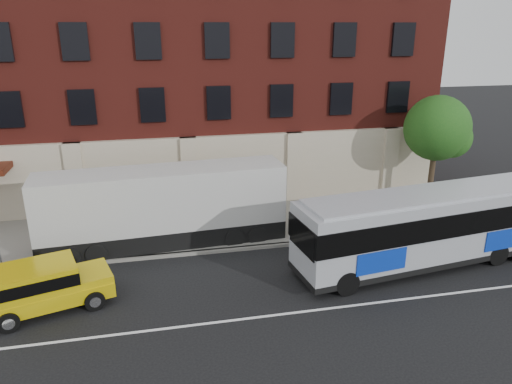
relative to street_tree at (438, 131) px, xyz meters
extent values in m
plane|color=black|center=(-13.54, -9.48, -4.41)|extent=(120.00, 120.00, 0.00)
cube|color=gray|center=(-13.54, -0.48, -4.33)|extent=(60.00, 6.00, 0.15)
cube|color=gray|center=(-13.54, -3.48, -4.33)|extent=(60.00, 0.25, 0.15)
cube|color=white|center=(-13.54, -8.98, -4.40)|extent=(60.00, 0.12, 0.01)
cube|color=maroon|center=(-13.54, 7.52, 3.24)|extent=(30.00, 10.00, 15.00)
cube|color=#C0B098|center=(-13.54, 2.37, -2.26)|extent=(30.00, 0.35, 4.00)
cube|color=#C0B098|center=(-19.54, 2.27, -2.26)|extent=(0.90, 0.55, 4.00)
cube|color=#C0B098|center=(-13.54, 2.27, -2.26)|extent=(0.90, 0.55, 4.00)
cube|color=#C0B098|center=(-7.54, 2.27, -2.26)|extent=(0.90, 0.55, 4.00)
cube|color=#C0B098|center=(-1.54, 2.27, -2.26)|extent=(0.90, 0.55, 4.00)
cube|color=black|center=(-22.29, 2.44, 1.54)|extent=(1.30, 0.20, 1.80)
cube|color=black|center=(-18.79, 2.44, 1.54)|extent=(1.30, 0.20, 1.80)
cube|color=black|center=(-15.29, 2.44, 1.54)|extent=(1.30, 0.20, 1.80)
cube|color=black|center=(-11.79, 2.44, 1.54)|extent=(1.30, 0.20, 1.80)
cube|color=black|center=(-8.29, 2.44, 1.54)|extent=(1.30, 0.20, 1.80)
cube|color=black|center=(-4.79, 2.44, 1.54)|extent=(1.30, 0.20, 1.80)
cube|color=black|center=(-1.29, 2.44, 1.54)|extent=(1.30, 0.20, 1.80)
cube|color=black|center=(-18.79, 2.44, 4.74)|extent=(1.30, 0.20, 1.80)
cube|color=black|center=(-15.29, 2.44, 4.74)|extent=(1.30, 0.20, 1.80)
cube|color=black|center=(-11.79, 2.44, 4.74)|extent=(1.30, 0.20, 1.80)
cube|color=black|center=(-8.29, 2.44, 4.74)|extent=(1.30, 0.20, 1.80)
cube|color=black|center=(-4.79, 2.44, 4.74)|extent=(1.30, 0.20, 1.80)
cube|color=black|center=(-1.29, 2.44, 4.74)|extent=(1.30, 0.20, 1.80)
cube|color=black|center=(-18.04, 2.30, -2.66)|extent=(2.60, 0.15, 2.80)
cube|color=black|center=(-12.04, 2.30, -2.66)|extent=(2.60, 0.15, 2.80)
cube|color=black|center=(-6.04, 2.30, -2.66)|extent=(2.60, 0.15, 2.80)
cylinder|color=#372A1B|center=(-0.04, 0.02, -2.76)|extent=(0.32, 0.32, 3.00)
sphere|color=#134313|center=(-0.04, 0.02, 0.14)|extent=(3.60, 3.60, 3.60)
sphere|color=#134313|center=(0.66, -0.38, -0.36)|extent=(2.20, 2.20, 2.20)
sphere|color=#134313|center=(-0.64, 0.42, -0.26)|extent=(2.00, 2.00, 2.00)
cube|color=#A4A8AF|center=(-3.99, -6.45, -2.63)|extent=(12.26, 4.07, 2.86)
cube|color=black|center=(-3.99, -6.45, -3.96)|extent=(12.32, 4.13, 0.25)
cube|color=#A4A8AF|center=(-3.99, -6.45, -1.15)|extent=(11.63, 3.69, 0.12)
cube|color=black|center=(-3.99, -6.45, -2.15)|extent=(12.35, 4.16, 1.00)
cube|color=#0B2EAB|center=(-7.00, -8.15, -3.15)|extent=(2.19, 0.33, 0.90)
cube|color=#0B2EAB|center=(-1.17, -4.78, -3.15)|extent=(2.19, 0.33, 0.90)
cylinder|color=black|center=(-8.41, -8.18, -3.90)|extent=(1.03, 0.43, 1.00)
cylinder|color=black|center=(-8.71, -5.94, -3.90)|extent=(1.03, 0.43, 1.00)
cylinder|color=black|center=(-1.06, -7.21, -3.90)|extent=(1.03, 0.43, 1.00)
cylinder|color=black|center=(-1.35, -4.96, -3.90)|extent=(1.03, 0.43, 1.00)
cylinder|color=black|center=(-0.16, -4.80, -3.90)|extent=(1.03, 0.43, 1.00)
cube|color=gold|center=(-19.47, -6.77, -3.81)|extent=(4.76, 3.02, 0.55)
cube|color=gold|center=(-19.95, -6.92, -3.07)|extent=(3.42, 2.59, 0.92)
cube|color=black|center=(-19.95, -6.92, -3.03)|extent=(3.47, 2.64, 0.46)
cube|color=gold|center=(-18.01, -6.34, -3.39)|extent=(1.82, 2.07, 0.28)
cube|color=black|center=(-17.33, -6.14, -3.76)|extent=(0.47, 1.43, 0.51)
cylinder|color=black|center=(-17.85, -7.23, -4.04)|extent=(0.78, 0.46, 0.74)
cylinder|color=silver|center=(-17.85, -7.23, -4.04)|extent=(0.47, 0.38, 0.40)
cylinder|color=black|center=(-18.36, -5.50, -4.04)|extent=(0.78, 0.46, 0.74)
cylinder|color=silver|center=(-18.36, -5.50, -4.04)|extent=(0.47, 0.38, 0.40)
cylinder|color=black|center=(-20.58, -8.04, -4.04)|extent=(0.78, 0.46, 0.74)
cylinder|color=silver|center=(-20.58, -8.04, -4.04)|extent=(0.47, 0.38, 0.40)
cylinder|color=black|center=(-21.09, -6.31, -4.04)|extent=(0.78, 0.46, 0.74)
cylinder|color=silver|center=(-21.09, -6.31, -4.04)|extent=(0.47, 0.38, 0.40)
cube|color=black|center=(-15.11, -2.19, -3.89)|extent=(11.36, 2.97, 1.03)
cube|color=silver|center=(-15.11, -2.19, -2.02)|extent=(11.36, 3.01, 2.72)
cylinder|color=black|center=(-19.24, -3.54, -3.94)|extent=(0.95, 0.32, 0.94)
cylinder|color=black|center=(-19.38, -1.39, -3.94)|extent=(0.95, 0.32, 0.94)
cylinder|color=black|center=(-18.12, -3.46, -3.94)|extent=(0.95, 0.32, 0.94)
cylinder|color=black|center=(-18.26, -1.31, -3.94)|extent=(0.95, 0.32, 0.94)
cylinder|color=black|center=(-11.95, -3.06, -3.94)|extent=(0.95, 0.32, 0.94)
cylinder|color=black|center=(-12.09, -0.91, -3.94)|extent=(0.95, 0.32, 0.94)
cylinder|color=black|center=(-10.83, -2.99, -3.94)|extent=(0.95, 0.32, 0.94)
cylinder|color=black|center=(-10.97, -0.84, -3.94)|extent=(0.95, 0.32, 0.94)
camera|label=1|loc=(-15.25, -23.43, 5.53)|focal=33.71mm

